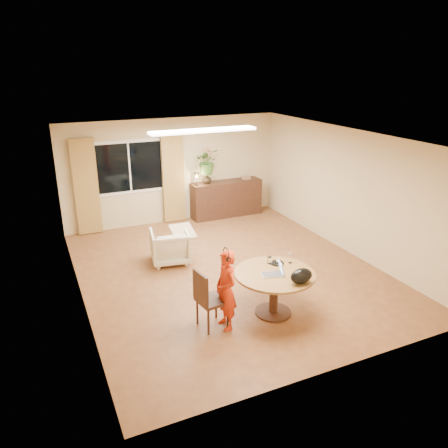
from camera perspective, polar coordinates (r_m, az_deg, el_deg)
name	(u,v)px	position (r m, az deg, el deg)	size (l,w,h in m)	color
floor	(228,271)	(8.62, 0.55, -6.11)	(6.50, 6.50, 0.00)	brown
ceiling	(229,138)	(7.82, 0.62, 11.21)	(6.50, 6.50, 0.00)	white
wall_back	(174,171)	(11.05, -6.59, 6.92)	(5.50, 5.50, 0.00)	tan
wall_left	(75,230)	(7.46, -18.94, -0.71)	(6.50, 6.50, 0.00)	tan
wall_right	(347,191)	(9.57, 15.73, 4.17)	(6.50, 6.50, 0.00)	tan
window	(130,167)	(10.71, -12.24, 7.26)	(1.70, 0.03, 1.30)	white
curtain_left	(86,187)	(10.56, -17.57, 4.60)	(0.55, 0.08, 2.25)	olive
curtain_right	(173,178)	(10.98, -6.65, 6.00)	(0.55, 0.08, 2.25)	olive
ceiling_panel	(203,131)	(8.91, -2.71, 12.09)	(2.20, 0.35, 0.05)	white
dining_table	(274,281)	(7.04, 6.59, -7.47)	(1.28, 1.28, 0.73)	brown
dining_chair	(212,298)	(6.71, -1.55, -9.69)	(0.46, 0.42, 0.96)	black
child	(226,290)	(6.62, 0.28, -8.62)	(0.30, 0.46, 1.27)	red
laptop	(272,268)	(6.84, 6.28, -5.79)	(0.33, 0.22, 0.22)	#B7B7BC
tumbler	(270,260)	(7.23, 5.98, -4.74)	(0.08, 0.08, 0.12)	white
wine_glass	(290,258)	(7.28, 8.68, -4.41)	(0.06, 0.06, 0.18)	white
pot_lid	(277,263)	(7.26, 6.93, -5.02)	(0.23, 0.23, 0.04)	white
handbag	(301,276)	(6.65, 10.07, -6.70)	(0.36, 0.21, 0.24)	black
armchair	(170,246)	(8.92, -7.09, -2.91)	(0.74, 0.76, 0.69)	beige
throw	(183,228)	(8.86, -5.43, -0.49)	(0.45, 0.55, 0.03)	beige
sideboard	(226,199)	(11.52, 0.30, 3.33)	(1.88, 0.46, 0.94)	black
vase	(207,179)	(11.15, -2.25, 5.91)	(0.24, 0.24, 0.25)	black
bouquet	(208,161)	(11.05, -2.17, 8.20)	(0.59, 0.51, 0.66)	#396827
book_stack	(246,178)	(11.63, 2.92, 6.08)	(0.21, 0.15, 0.08)	brown
desk_lamp	(196,179)	(10.99, -3.61, 5.91)	(0.14, 0.14, 0.34)	black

